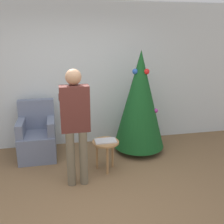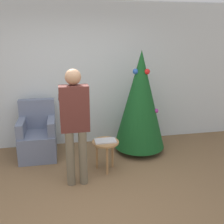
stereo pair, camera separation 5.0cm
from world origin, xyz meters
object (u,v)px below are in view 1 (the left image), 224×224
Objects in this scene: armchair at (37,137)px; person_standing at (75,118)px; christmas_tree at (140,100)px; side_stool at (106,146)px.

armchair is 1.35m from person_standing.
christmas_tree is 3.75× the size of side_stool.
christmas_tree is 1.88× the size of armchair.
armchair is (-1.83, 0.15, -0.63)m from christmas_tree.
person_standing is (0.62, -1.01, 0.65)m from armchair.
christmas_tree reaches higher than armchair.
side_stool is (1.09, -0.75, 0.06)m from armchair.
side_stool is (-0.74, -0.59, -0.57)m from christmas_tree.
person_standing is (-1.21, -0.86, 0.02)m from christmas_tree.
armchair is 1.33m from side_stool.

